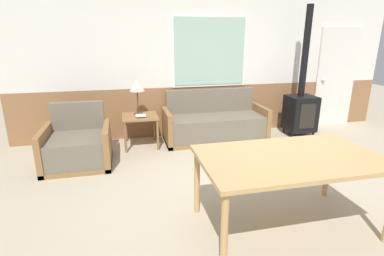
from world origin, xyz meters
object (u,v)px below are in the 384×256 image
couch (215,125)px  dining_table (290,163)px  wood_stove (301,106)px  side_table (140,120)px  table_lamp (137,86)px  armchair (78,147)px

couch → dining_table: size_ratio=1.08×
dining_table → wood_stove: bearing=55.6°
side_table → table_lamp: (-0.02, 0.10, 0.56)m
armchair → wood_stove: 3.97m
armchair → side_table: (0.95, 0.56, 0.20)m
armchair → table_lamp: table_lamp is taller
armchair → side_table: 1.12m
wood_stove → couch: bearing=176.2°
couch → armchair: 2.36m
armchair → table_lamp: (0.93, 0.66, 0.75)m
armchair → dining_table: bearing=-58.7°
couch → armchair: (-2.29, -0.60, -0.01)m
side_table → dining_table: bearing=-64.9°
side_table → couch: bearing=1.6°
dining_table → wood_stove: wood_stove is taller
armchair → table_lamp: bearing=20.1°
table_lamp → wood_stove: wood_stove is taller
side_table → wood_stove: wood_stove is taller
table_lamp → wood_stove: 3.04m
couch → wood_stove: size_ratio=0.78×
table_lamp → dining_table: 3.02m
couch → wood_stove: 1.68m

